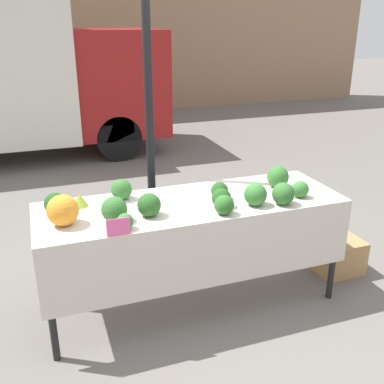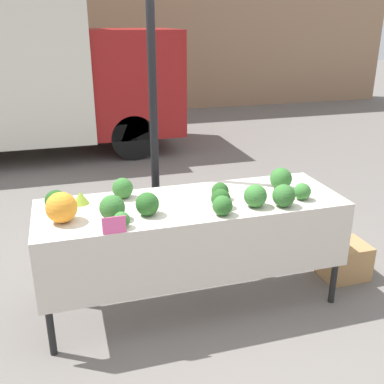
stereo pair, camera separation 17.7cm
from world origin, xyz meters
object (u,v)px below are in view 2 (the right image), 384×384
(price_sign, at_px, (114,225))
(produce_crate, at_px, (344,260))
(orange_cauliflower, at_px, (61,207))
(parked_truck, at_px, (29,70))

(price_sign, bearing_deg, produce_crate, 10.27)
(orange_cauliflower, distance_m, price_sign, 0.42)
(price_sign, relative_size, produce_crate, 0.38)
(parked_truck, xyz_separation_m, price_sign, (0.68, -5.39, -0.46))
(parked_truck, height_order, price_sign, parked_truck)
(produce_crate, bearing_deg, parked_truck, 118.62)
(parked_truck, bearing_deg, produce_crate, -61.38)
(parked_truck, xyz_separation_m, produce_crate, (2.74, -5.02, -1.25))
(parked_truck, distance_m, produce_crate, 5.85)
(orange_cauliflower, xyz_separation_m, price_sign, (0.32, -0.28, -0.05))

